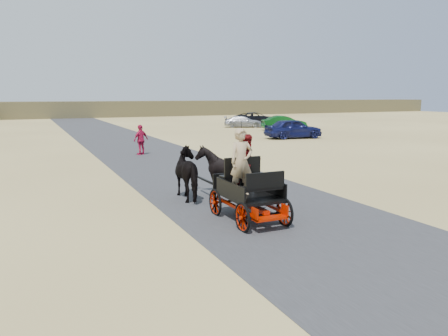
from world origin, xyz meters
name	(u,v)px	position (x,y,z in m)	size (l,w,h in m)	color
ground	(333,239)	(0.00, 0.00, 0.00)	(140.00, 140.00, 0.00)	tan
road	(333,239)	(0.00, 0.00, 0.01)	(6.00, 140.00, 0.01)	#38383A
ridge_far	(70,109)	(0.00, 62.00, 1.20)	(140.00, 6.00, 2.40)	brown
carriage	(248,207)	(-1.08, 2.27, 0.36)	(1.30, 2.40, 0.72)	black
horse_left	(191,173)	(-1.63, 5.27, 0.85)	(0.91, 2.01, 1.70)	black
horse_right	(222,171)	(-0.53, 5.27, 0.85)	(1.37, 1.54, 1.70)	black
driver_man	(241,162)	(-1.28, 2.32, 1.62)	(0.66, 0.43, 1.80)	tan
passenger_woman	(248,162)	(-0.78, 2.87, 1.51)	(0.77, 0.60, 1.58)	#660C0F
pedestrian	(141,140)	(-0.49, 16.48, 0.86)	(1.01, 0.42, 1.73)	#B91541
car_a	(293,129)	(12.73, 20.90, 0.77)	(1.81, 4.51, 1.54)	navy
car_b	(284,123)	(16.31, 27.87, 0.70)	(1.48, 4.26, 1.40)	#0C4C19
car_c	(243,122)	(14.58, 33.11, 0.59)	(1.65, 4.05, 1.17)	#B2B2B7
car_d	(256,118)	(17.94, 36.46, 0.70)	(2.32, 5.03, 1.40)	black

